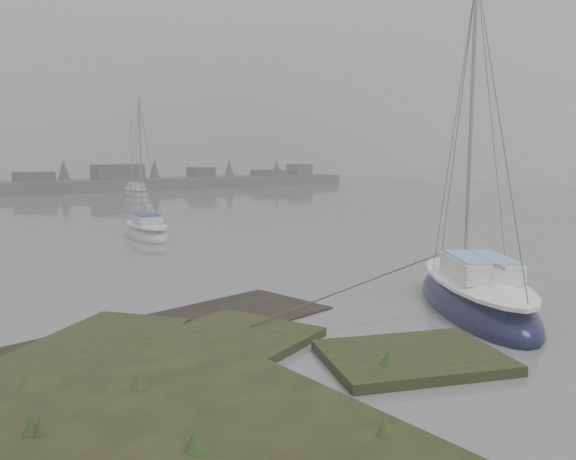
# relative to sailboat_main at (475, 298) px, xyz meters

# --- Properties ---
(ground) EXTENTS (160.00, 160.00, 0.00)m
(ground) POSITION_rel_sailboat_main_xyz_m (-5.07, 29.01, -0.30)
(ground) COLOR slate
(ground) RESTS_ON ground
(far_shoreline) EXTENTS (60.00, 8.00, 4.15)m
(far_shoreline) POSITION_rel_sailboat_main_xyz_m (21.77, 60.91, 0.55)
(far_shoreline) COLOR #4C4F51
(far_shoreline) RESTS_ON ground
(sailboat_main) EXTENTS (6.05, 6.79, 9.71)m
(sailboat_main) POSITION_rel_sailboat_main_xyz_m (0.00, 0.00, 0.00)
(sailboat_main) COLOR #121235
(sailboat_main) RESTS_ON ground
(sailboat_white) EXTENTS (2.87, 5.76, 7.78)m
(sailboat_white) POSITION_rel_sailboat_main_xyz_m (-0.80, 18.67, -0.06)
(sailboat_white) COLOR silver
(sailboat_white) RESTS_ON ground
(sailboat_far_b) EXTENTS (3.24, 6.76, 9.16)m
(sailboat_far_b) POSITION_rel_sailboat_main_xyz_m (12.22, 49.01, -0.02)
(sailboat_far_b) COLOR #A7AAB1
(sailboat_far_b) RESTS_ON ground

